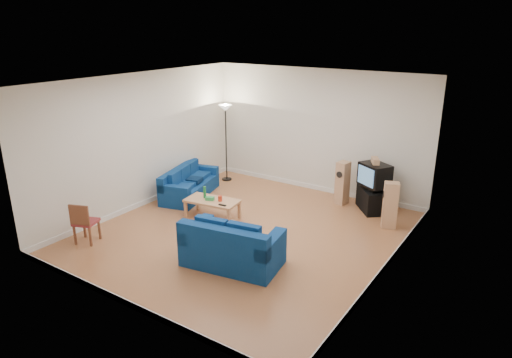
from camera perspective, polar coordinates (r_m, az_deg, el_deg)
The scene contains 16 objects.
room at distance 9.26m, azimuth -1.37°, elevation 1.93°, with size 6.01×6.51×3.21m.
sofa_three_seat at distance 11.89m, azimuth -8.47°, elevation -0.84°, with size 1.30×2.06×0.74m.
sofa_loveseat at distance 8.44m, azimuth -3.12°, elevation -8.74°, with size 1.90×1.26×0.88m.
coffee_table at distance 10.44m, azimuth -5.49°, elevation -2.89°, with size 1.29×0.77×0.44m.
bottle at distance 10.51m, azimuth -6.44°, elevation -1.66°, with size 0.06×0.06×0.28m, color #197233.
tissue_box at distance 10.39m, azimuth -5.80°, elevation -2.44°, with size 0.19×0.11×0.08m, color green.
red_canister at distance 10.31m, azimuth -4.52°, elevation -2.44°, with size 0.09×0.09×0.13m, color red.
remote at distance 10.08m, azimuth -4.22°, elevation -3.27°, with size 0.17×0.05×0.02m, color black.
tv_stand at distance 11.21m, azimuth 14.26°, elevation -2.49°, with size 0.88×0.49×0.54m, color black.
av_receiver at distance 11.08m, azimuth 14.49°, elevation -0.99°, with size 0.46×0.37×0.11m, color black.
television at distance 10.94m, azimuth 14.60°, elevation 0.51°, with size 0.84×0.78×0.53m.
centre_speaker at distance 10.89m, azimuth 14.68°, elevation 2.22°, with size 0.36×0.14×0.13m, color tan.
speaker_left at distance 11.37m, azimuth 10.75°, elevation -0.48°, with size 0.29×0.36×1.07m.
speaker_right at distance 10.27m, azimuth 16.41°, elevation -3.17°, with size 0.37×0.34×1.04m.
floor_lamp at distance 12.63m, azimuth -3.83°, elevation 7.57°, with size 0.37×0.37×2.15m.
dining_chair at distance 9.80m, azimuth -20.73°, elevation -4.93°, with size 0.54×0.54×0.88m.
Camera 1 is at (5.09, -7.26, 4.24)m, focal length 32.00 mm.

